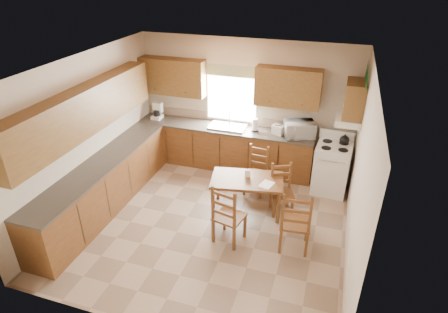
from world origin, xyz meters
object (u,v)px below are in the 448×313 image
(chair_near_left, at_px, (229,213))
(chair_far_left, at_px, (256,171))
(microwave, at_px, (299,130))
(stove, at_px, (332,169))
(dining_table, at_px, (247,195))
(chair_near_right, at_px, (296,219))
(chair_far_right, at_px, (282,190))

(chair_near_left, xyz_separation_m, chair_far_left, (0.07, 1.48, -0.05))
(microwave, bearing_deg, stove, -43.07)
(chair_near_left, height_order, chair_far_left, chair_near_left)
(microwave, bearing_deg, dining_table, -136.29)
(microwave, distance_m, chair_far_left, 1.21)
(microwave, height_order, chair_near_left, microwave)
(chair_near_right, bearing_deg, stove, -108.44)
(chair_far_left, xyz_separation_m, chair_far_right, (0.59, -0.47, -0.01))
(stove, xyz_separation_m, dining_table, (-1.37, -1.16, -0.14))
(microwave, bearing_deg, chair_near_right, -103.92)
(chair_near_left, bearing_deg, chair_far_left, -80.08)
(chair_far_left, distance_m, chair_far_right, 0.76)
(stove, relative_size, chair_near_left, 0.90)
(stove, height_order, chair_near_left, chair_near_left)
(stove, height_order, chair_far_right, stove)
(dining_table, bearing_deg, microwave, 54.75)
(chair_near_right, relative_size, chair_far_right, 1.18)
(chair_near_right, xyz_separation_m, chair_far_left, (-0.94, 1.33, -0.07))
(chair_far_left, relative_size, chair_far_right, 1.03)
(chair_near_right, height_order, chair_far_left, chair_near_right)
(chair_near_left, xyz_separation_m, chair_near_right, (1.01, 0.14, 0.01))
(dining_table, bearing_deg, chair_near_right, -47.28)
(chair_near_right, bearing_deg, chair_far_right, -73.41)
(chair_far_right, bearing_deg, dining_table, 171.12)
(stove, height_order, microwave, microwave)
(stove, relative_size, chair_far_right, 1.04)
(dining_table, xyz_separation_m, chair_far_left, (0.01, 0.62, 0.14))
(dining_table, height_order, chair_near_left, chair_near_left)
(chair_near_left, bearing_deg, microwave, -94.86)
(chair_far_right, bearing_deg, microwave, 64.19)
(microwave, xyz_separation_m, dining_table, (-0.66, -1.44, -0.75))
(stove, xyz_separation_m, chair_far_right, (-0.78, -1.01, -0.02))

